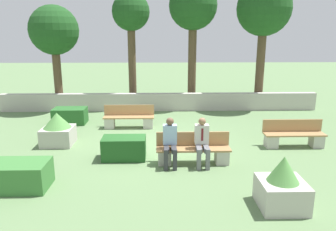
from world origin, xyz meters
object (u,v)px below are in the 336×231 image
(person_seated_woman, at_px, (170,140))
(bench_front, at_px, (193,152))
(tree_leftmost, at_px, (54,32))
(tree_center_left, at_px, (131,17))
(tree_rightmost, at_px, (264,11))
(bench_right_side, at_px, (129,119))
(planter_corner_left, at_px, (282,186))
(bench_left_side, at_px, (294,137))
(person_seated_man, at_px, (202,140))
(planter_corner_right, at_px, (58,129))
(tree_center_right, at_px, (193,9))

(person_seated_woman, bearing_deg, bench_front, 12.28)
(person_seated_woman, xyz_separation_m, tree_leftmost, (-5.02, 6.86, 2.85))
(tree_center_left, height_order, tree_rightmost, tree_rightmost)
(bench_right_side, distance_m, planter_corner_left, 7.08)
(tree_rightmost, bearing_deg, planter_corner_left, -103.52)
(bench_left_side, height_order, person_seated_man, person_seated_man)
(bench_front, height_order, bench_left_side, same)
(bench_left_side, bearing_deg, planter_corner_left, -127.21)
(bench_right_side, distance_m, planter_corner_right, 2.86)
(bench_right_side, height_order, person_seated_man, person_seated_man)
(planter_corner_right, height_order, tree_rightmost, tree_rightmost)
(bench_left_side, bearing_deg, tree_leftmost, 136.93)
(bench_front, relative_size, bench_left_side, 1.07)
(planter_corner_left, bearing_deg, bench_right_side, 121.75)
(tree_center_right, bearing_deg, tree_leftmost, -174.39)
(person_seated_man, height_order, tree_leftmost, tree_leftmost)
(planter_corner_right, height_order, tree_center_left, tree_center_left)
(bench_front, relative_size, tree_rightmost, 0.35)
(person_seated_man, xyz_separation_m, planter_corner_left, (1.38, -2.30, -0.26))
(person_seated_man, relative_size, planter_corner_right, 1.25)
(bench_left_side, distance_m, planter_corner_right, 7.62)
(bench_front, height_order, bench_right_side, same)
(tree_center_left, bearing_deg, bench_front, -73.10)
(bench_right_side, distance_m, person_seated_man, 4.41)
(bench_front, xyz_separation_m, tree_leftmost, (-5.67, 6.71, 3.25))
(tree_leftmost, bearing_deg, tree_rightmost, 1.54)
(bench_left_side, xyz_separation_m, planter_corner_right, (-7.61, 0.41, 0.18))
(planter_corner_left, bearing_deg, bench_front, 123.36)
(planter_corner_left, bearing_deg, tree_center_left, 111.37)
(person_seated_woman, relative_size, tree_center_left, 0.25)
(bench_front, distance_m, person_seated_man, 0.47)
(person_seated_woman, bearing_deg, person_seated_man, -0.07)
(bench_left_side, xyz_separation_m, person_seated_man, (-3.13, -1.42, 0.40))
(bench_front, height_order, tree_center_right, tree_center_right)
(planter_corner_right, relative_size, tree_center_left, 0.20)
(person_seated_man, relative_size, tree_leftmost, 0.28)
(bench_left_side, height_order, planter_corner_right, planter_corner_right)
(person_seated_man, relative_size, person_seated_woman, 1.00)
(tree_rightmost, bearing_deg, bench_right_side, -150.45)
(bench_left_side, bearing_deg, person_seated_man, -167.66)
(tree_center_right, bearing_deg, planter_corner_right, -130.94)
(bench_left_side, relative_size, person_seated_man, 1.46)
(planter_corner_left, bearing_deg, person_seated_woman, 134.52)
(tree_center_left, bearing_deg, person_seated_man, -71.86)
(tree_center_left, bearing_deg, tree_leftmost, -168.07)
(tree_leftmost, height_order, tree_center_right, tree_center_right)
(planter_corner_left, distance_m, tree_center_left, 11.27)
(planter_corner_left, distance_m, tree_leftmost, 12.10)
(bench_right_side, xyz_separation_m, tree_center_right, (2.76, 3.76, 4.30))
(bench_front, height_order, tree_leftmost, tree_leftmost)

